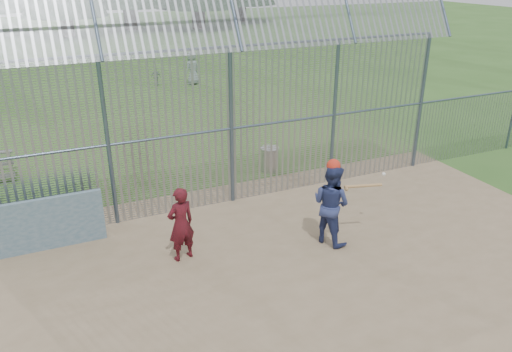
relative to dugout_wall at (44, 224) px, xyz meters
name	(u,v)px	position (x,y,z in m)	size (l,w,h in m)	color
ground	(296,269)	(4.60, -2.90, -0.62)	(120.00, 120.00, 0.00)	#2D511E
dirt_infield	(308,281)	(4.60, -3.40, -0.61)	(14.00, 10.00, 0.02)	#756047
dugout_wall	(44,224)	(0.00, 0.00, 0.00)	(2.50, 0.12, 1.20)	#38566B
batter	(331,204)	(5.80, -2.23, 0.32)	(0.90, 0.70, 1.85)	navy
onlooker	(181,224)	(2.59, -1.58, 0.22)	(0.60, 0.39, 1.63)	maroon
bg_kid_standing	(192,68)	(7.83, 14.32, 0.22)	(0.82, 0.53, 1.67)	gray
bg_kid_seated	(156,77)	(6.02, 14.78, -0.17)	(0.52, 0.22, 0.89)	slate
batting_gear	(339,169)	(5.93, -2.25, 1.14)	(1.60, 0.44, 0.72)	red
trash_can	(270,159)	(6.38, 2.07, -0.24)	(0.56, 0.56, 0.82)	gray
backstop_fence	(297,107)	(6.41, 0.53, 1.74)	(20.09, 0.81, 5.30)	#47566B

